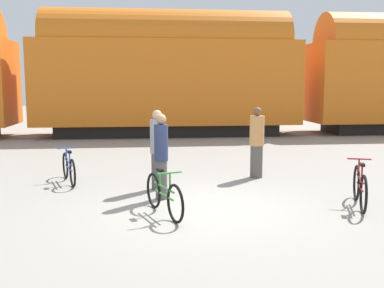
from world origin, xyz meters
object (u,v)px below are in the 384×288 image
(freight_train, at_px, (167,70))
(person_in_grey, at_px, (157,149))
(person_in_navy, at_px, (161,156))
(bicycle_blue, at_px, (69,168))
(bicycle_maroon, at_px, (360,187))
(bicycle_green, at_px, (164,196))
(person_in_tan, at_px, (257,143))

(freight_train, xyz_separation_m, person_in_grey, (-0.79, -10.64, -2.08))
(person_in_navy, bearing_deg, bicycle_blue, -152.51)
(freight_train, distance_m, bicycle_maroon, 13.17)
(bicycle_blue, distance_m, person_in_navy, 2.88)
(bicycle_green, bearing_deg, person_in_grey, 91.51)
(freight_train, xyz_separation_m, person_in_navy, (-0.73, -11.53, -2.08))
(freight_train, relative_size, person_in_grey, 20.66)
(freight_train, height_order, person_in_grey, freight_train)
(person_in_grey, bearing_deg, person_in_tan, 65.80)
(bicycle_blue, relative_size, bicycle_green, 0.99)
(bicycle_maroon, xyz_separation_m, bicycle_green, (-3.84, -0.15, -0.02))
(freight_train, bearing_deg, person_in_tan, -79.55)
(person_in_tan, bearing_deg, person_in_grey, 173.36)
(person_in_navy, bearing_deg, freight_train, 153.12)
(person_in_tan, height_order, person_in_grey, person_in_grey)
(freight_train, distance_m, person_in_grey, 10.87)
(freight_train, bearing_deg, bicycle_green, -93.31)
(bicycle_blue, bearing_deg, person_in_tan, 1.53)
(person_in_tan, bearing_deg, bicycle_green, -157.63)
(bicycle_blue, xyz_separation_m, person_in_tan, (4.69, 0.13, 0.55))
(bicycle_maroon, bearing_deg, person_in_tan, 114.60)
(bicycle_maroon, relative_size, person_in_tan, 0.92)
(person_in_grey, bearing_deg, freight_train, 129.82)
(bicycle_green, distance_m, person_in_tan, 4.00)
(bicycle_green, bearing_deg, bicycle_blue, 126.54)
(bicycle_green, relative_size, person_in_grey, 0.92)
(bicycle_maroon, bearing_deg, person_in_navy, 165.34)
(bicycle_maroon, relative_size, person_in_grey, 0.92)
(bicycle_maroon, xyz_separation_m, person_in_grey, (-3.90, 1.89, 0.53))
(person_in_tan, bearing_deg, bicycle_blue, 153.15)
(bicycle_green, bearing_deg, bicycle_maroon, 2.31)
(freight_train, relative_size, bicycle_blue, 22.66)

